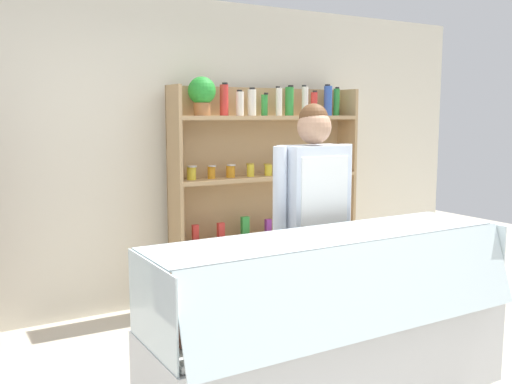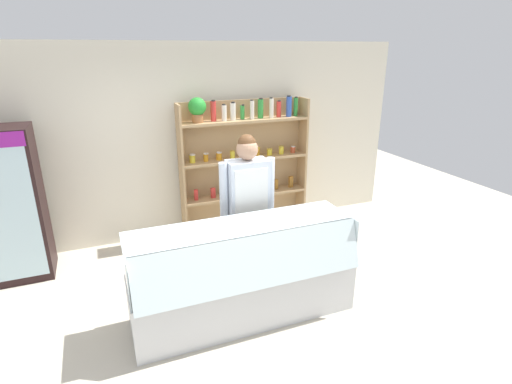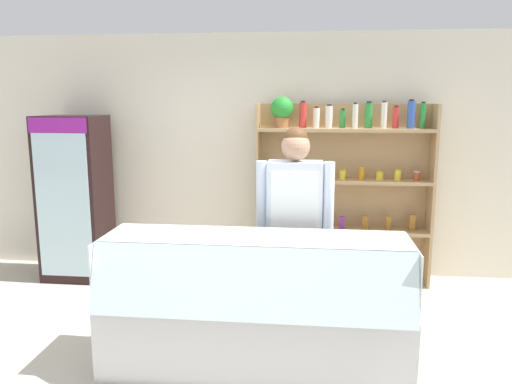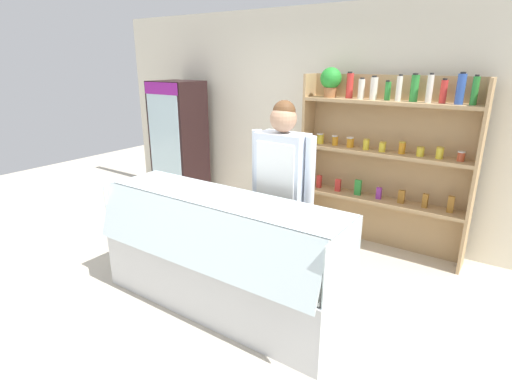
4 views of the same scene
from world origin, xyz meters
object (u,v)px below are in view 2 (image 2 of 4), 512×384
(shop_clerk, at_px, (248,198))
(drinks_fridge, at_px, (11,205))
(shelving_unit, at_px, (241,157))
(deli_display_case, at_px, (243,289))

(shop_clerk, bearing_deg, drinks_fridge, 154.39)
(drinks_fridge, xyz_separation_m, shop_clerk, (2.46, -1.18, 0.15))
(drinks_fridge, height_order, shop_clerk, drinks_fridge)
(shelving_unit, height_order, shop_clerk, shelving_unit)
(shelving_unit, xyz_separation_m, shop_clerk, (-0.43, -1.39, -0.08))
(shelving_unit, xyz_separation_m, deli_display_case, (-0.70, -1.95, -0.82))
(shelving_unit, bearing_deg, shop_clerk, -107.12)
(drinks_fridge, distance_m, deli_display_case, 2.87)
(deli_display_case, bearing_deg, shop_clerk, 64.55)
(drinks_fridge, relative_size, shelving_unit, 0.90)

